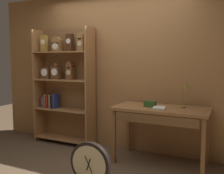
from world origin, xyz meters
TOP-DOWN VIEW (x-y plane):
  - back_wood_panel at (0.00, 1.37)m, footprint 4.80×0.05m
  - bookshelf at (-0.98, 1.18)m, footprint 1.11×0.32m
  - workbench at (0.83, 0.96)m, footprint 1.31×0.64m
  - desk_lamp at (1.12, 1.05)m, footprint 0.18×0.18m
  - toolbox_small at (0.68, 0.96)m, footprint 0.16×0.10m
  - open_repair_manual at (0.84, 0.87)m, footprint 0.20×0.24m
  - round_clock_large at (0.30, -0.07)m, footprint 0.50×0.11m

SIDE VIEW (x-z plane):
  - round_clock_large at x=0.30m, z-range 0.00..0.55m
  - workbench at x=0.83m, z-range 0.31..1.11m
  - open_repair_manual at x=0.84m, z-range 0.81..0.83m
  - toolbox_small at x=0.68m, z-range 0.81..0.89m
  - desk_lamp at x=1.12m, z-range 0.84..1.21m
  - bookshelf at x=-0.98m, z-range 0.06..2.06m
  - back_wood_panel at x=0.00m, z-range 0.00..2.60m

